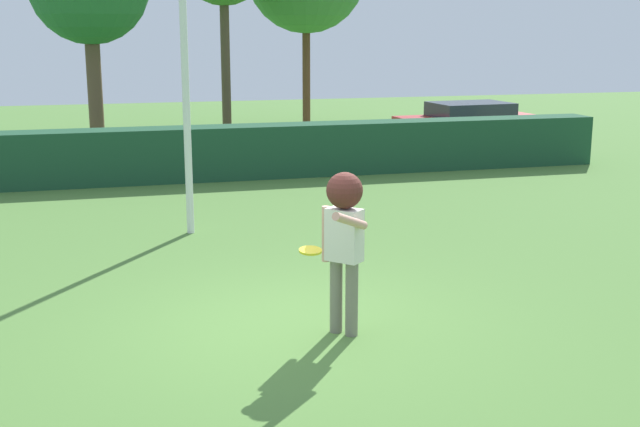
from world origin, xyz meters
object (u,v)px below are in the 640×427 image
(parked_car_red, at_px, (470,122))
(person, at_px, (344,228))
(frisbee, at_px, (310,251))
(lamppost, at_px, (183,23))

(parked_car_red, bearing_deg, person, -120.41)
(person, xyz_separation_m, parked_car_red, (7.90, 13.47, -0.52))
(frisbee, relative_size, lamppost, 0.04)
(frisbee, distance_m, lamppost, 6.07)
(person, height_order, parked_car_red, person)
(frisbee, xyz_separation_m, parked_car_red, (8.41, 13.98, -0.44))
(frisbee, xyz_separation_m, lamppost, (-0.60, 5.60, 2.28))
(frisbee, bearing_deg, lamppost, 96.12)
(lamppost, distance_m, parked_car_red, 12.60)
(frisbee, height_order, lamppost, lamppost)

